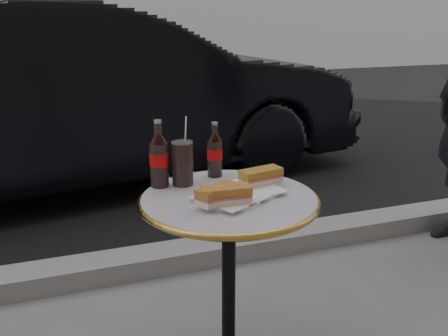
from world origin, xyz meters
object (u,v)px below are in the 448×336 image
object	(u,v)px
plate_left	(230,199)
plate_right	(249,190)
cola_glass	(182,163)
parked_car	(96,96)
bistro_table	(229,291)
cola_bottle_right	(215,149)
cola_bottle_left	(159,154)

from	to	relation	value
plate_left	plate_right	xyz separation A→B (m)	(0.09, 0.06, 0.00)
cola_glass	parked_car	distance (m)	2.36
bistro_table	plate_right	xyz separation A→B (m)	(0.08, 0.02, 0.37)
bistro_table	parked_car	bearing A→B (deg)	94.35
cola_glass	cola_bottle_right	bearing A→B (deg)	20.79
cola_bottle_left	cola_bottle_right	xyz separation A→B (m)	(0.22, 0.05, -0.02)
cola_glass	parked_car	size ratio (longest dim) A/B	0.04
plate_right	cola_glass	distance (m)	0.26
plate_left	plate_right	bearing A→B (deg)	33.74
plate_right	cola_glass	bearing A→B (deg)	142.31
plate_left	plate_right	distance (m)	0.11
plate_right	bistro_table	bearing A→B (deg)	-164.95
bistro_table	cola_bottle_left	size ratio (longest dim) A/B	2.98
plate_right	cola_glass	size ratio (longest dim) A/B	1.30
cola_glass	plate_right	bearing A→B (deg)	-37.69
plate_right	cola_bottle_right	world-z (taller)	cola_bottle_right
bistro_table	cola_bottle_left	xyz separation A→B (m)	(-0.20, 0.18, 0.49)
parked_car	plate_right	bearing A→B (deg)	177.21
cola_bottle_left	plate_right	bearing A→B (deg)	-29.79
plate_right	cola_bottle_left	size ratio (longest dim) A/B	0.86
plate_left	bistro_table	bearing A→B (deg)	76.86
plate_left	cola_bottle_left	distance (m)	0.31
cola_bottle_right	parked_car	size ratio (longest dim) A/B	0.05
plate_left	parked_car	bearing A→B (deg)	94.09
cola_bottle_right	parked_car	world-z (taller)	parked_car
cola_bottle_right	parked_car	distance (m)	2.32
plate_right	cola_bottle_left	distance (m)	0.34
cola_glass	parked_car	xyz separation A→B (m)	(-0.08, 2.36, -0.12)
cola_bottle_right	plate_left	bearing A→B (deg)	-97.41
plate_right	cola_bottle_left	world-z (taller)	cola_bottle_left
cola_bottle_left	cola_glass	bearing A→B (deg)	-5.75
plate_right	cola_glass	xyz separation A→B (m)	(-0.20, 0.15, 0.08)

